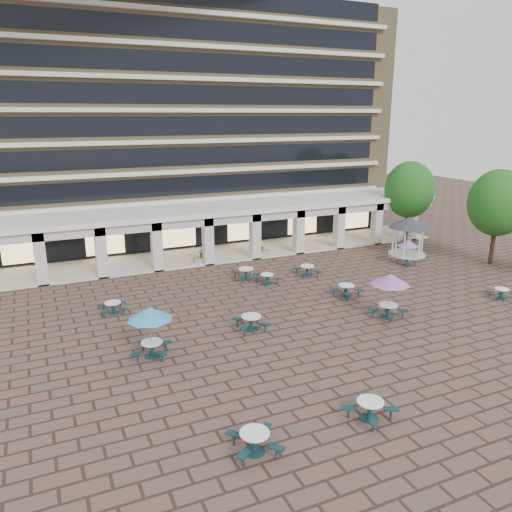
% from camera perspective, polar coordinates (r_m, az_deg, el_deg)
% --- Properties ---
extents(ground, '(120.00, 120.00, 0.00)m').
position_cam_1_polar(ground, '(31.59, 5.56, -6.44)').
color(ground, brown).
rests_on(ground, ground).
extents(apartment_building, '(40.00, 15.50, 25.20)m').
position_cam_1_polar(apartment_building, '(52.85, -8.32, 16.42)').
color(apartment_building, '#8E7650').
rests_on(apartment_building, ground).
extents(retail_arcade, '(42.00, 6.60, 4.40)m').
position_cam_1_polar(retail_arcade, '(43.63, -3.94, 4.00)').
color(retail_arcade, white).
rests_on(retail_arcade, ground).
extents(picnic_table_0, '(2.02, 2.02, 0.84)m').
position_cam_1_polar(picnic_table_0, '(19.40, -0.16, -20.32)').
color(picnic_table_0, '#123538').
rests_on(picnic_table_0, ground).
extents(picnic_table_1, '(2.19, 2.19, 0.83)m').
position_cam_1_polar(picnic_table_1, '(21.62, 12.89, -16.59)').
color(picnic_table_1, '#123538').
rests_on(picnic_table_1, ground).
extents(picnic_table_3, '(1.68, 1.68, 0.70)m').
position_cam_1_polar(picnic_table_3, '(37.44, 26.24, -3.77)').
color(picnic_table_3, '#123538').
rests_on(picnic_table_3, ground).
extents(picnic_table_4, '(2.31, 2.31, 2.67)m').
position_cam_1_polar(picnic_table_4, '(25.67, -12.03, -6.67)').
color(picnic_table_4, '#123538').
rests_on(picnic_table_4, ground).
extents(picnic_table_5, '(2.01, 2.01, 0.86)m').
position_cam_1_polar(picnic_table_5, '(28.86, -0.55, -7.48)').
color(picnic_table_5, '#123538').
rests_on(picnic_table_5, ground).
extents(picnic_table_6, '(2.39, 2.39, 2.76)m').
position_cam_1_polar(picnic_table_6, '(30.93, 15.08, -2.79)').
color(picnic_table_6, '#123538').
rests_on(picnic_table_6, ground).
extents(picnic_table_8, '(1.68, 1.68, 0.74)m').
position_cam_1_polar(picnic_table_8, '(32.37, -16.04, -5.60)').
color(picnic_table_8, '#123538').
rests_on(picnic_table_8, ground).
extents(picnic_table_9, '(1.89, 1.89, 0.74)m').
position_cam_1_polar(picnic_table_9, '(36.48, 1.27, -2.52)').
color(picnic_table_9, '#123538').
rests_on(picnic_table_9, ground).
extents(picnic_table_10, '(2.14, 2.14, 0.81)m').
position_cam_1_polar(picnic_table_10, '(34.55, 10.27, -3.78)').
color(picnic_table_10, '#123538').
rests_on(picnic_table_10, ground).
extents(picnic_table_11, '(1.82, 1.82, 2.10)m').
position_cam_1_polar(picnic_table_11, '(42.40, 16.99, 1.30)').
color(picnic_table_11, '#123538').
rests_on(picnic_table_11, ground).
extents(picnic_table_12, '(1.96, 1.96, 0.85)m').
position_cam_1_polar(picnic_table_12, '(37.44, -1.15, -1.93)').
color(picnic_table_12, '#123538').
rests_on(picnic_table_12, ground).
extents(picnic_table_13, '(1.95, 1.95, 0.82)m').
position_cam_1_polar(picnic_table_13, '(38.42, 5.88, -1.57)').
color(picnic_table_13, '#123538').
rests_on(picnic_table_13, ground).
extents(gazebo, '(3.60, 3.60, 3.35)m').
position_cam_1_polar(gazebo, '(45.46, 17.07, 3.20)').
color(gazebo, beige).
rests_on(gazebo, ground).
extents(tree_east_a, '(4.70, 4.70, 7.82)m').
position_cam_1_polar(tree_east_a, '(44.69, 25.94, 5.47)').
color(tree_east_a, '#3C2C18').
rests_on(tree_east_a, ground).
extents(tree_east_c, '(4.67, 4.67, 7.77)m').
position_cam_1_polar(tree_east_c, '(49.77, 17.13, 7.24)').
color(tree_east_c, '#3C2C18').
rests_on(tree_east_c, ground).
extents(planter_left, '(1.50, 0.73, 1.29)m').
position_cam_1_polar(planter_left, '(41.71, -6.11, -0.12)').
color(planter_left, '#989893').
rests_on(planter_left, ground).
extents(planter_right, '(1.50, 0.60, 1.22)m').
position_cam_1_polar(planter_right, '(43.60, 0.62, 0.62)').
color(planter_right, '#989893').
rests_on(planter_right, ground).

